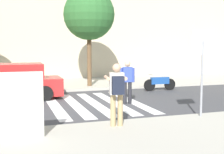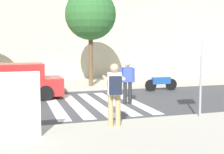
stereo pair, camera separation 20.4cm
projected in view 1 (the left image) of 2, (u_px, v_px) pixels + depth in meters
ground_plane at (96, 104)px, 12.38m from camera, size 120.00×120.00×0.00m
sidewalk_far at (69, 84)px, 18.04m from camera, size 60.00×4.80×0.14m
building_facade_far at (57, 22)px, 21.80m from camera, size 56.00×4.00×7.86m
crosswalk_stripe_0 at (55, 106)px, 12.07m from camera, size 0.44×5.20×0.01m
crosswalk_stripe_1 at (75, 105)px, 12.32m from camera, size 0.44×5.20×0.01m
crosswalk_stripe_2 at (95, 103)px, 12.57m from camera, size 0.44×5.20×0.01m
crosswalk_stripe_3 at (114, 102)px, 12.82m from camera, size 0.44×5.20×0.01m
crosswalk_stripe_4 at (132, 101)px, 13.07m from camera, size 0.44×5.20×0.01m
stop_sign at (202, 54)px, 9.57m from camera, size 0.76×0.08×2.68m
photographer_with_backpack at (117, 89)px, 8.47m from camera, size 0.67×0.91×1.72m
pedestrian_crossing at (127, 80)px, 12.48m from camera, size 0.56×0.33×1.72m
parked_car_red at (14, 83)px, 13.53m from camera, size 4.10×1.92×1.55m
motorcycle at (160, 83)px, 16.08m from camera, size 1.76×0.60×0.87m
street_tree_center at (89, 15)px, 16.49m from camera, size 2.72×2.72×5.18m
advertising_board at (20, 106)px, 7.37m from camera, size 1.10×0.11×1.60m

